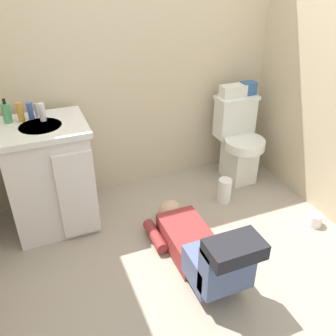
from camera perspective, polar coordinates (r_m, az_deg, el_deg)
The scene contains 14 objects.
ground_plane at distance 2.64m, azimuth 2.51°, elevation -13.56°, with size 2.93×3.07×0.04m, color #9F917E.
wall_back at distance 2.96m, azimuth -6.01°, elevation 18.46°, with size 2.59×0.08×2.40m, color beige.
toilet at distance 3.33m, azimuth 10.87°, elevation 4.22°, with size 0.36×0.46×0.75m.
vanity_cabinet at distance 2.78m, azimuth -17.80°, elevation -1.20°, with size 0.60×0.53×0.82m.
faucet at distance 2.72m, azimuth -19.73°, elevation 8.43°, with size 0.02×0.02×0.10m, color silver.
person_plumber at distance 2.42m, azimuth 5.00°, elevation -12.18°, with size 0.39×1.06×0.52m.
tissue_box at distance 3.21m, azimuth 10.07°, elevation 11.70°, with size 0.22×0.11×0.10m, color silver.
toiletry_bag at distance 3.29m, azimuth 12.36°, elevation 12.01°, with size 0.12×0.09×0.11m, color #33598C.
soap_dispenser at distance 2.70m, azimuth -23.76°, elevation 7.84°, with size 0.06×0.06×0.17m.
bottle_amber at distance 2.67m, azimuth -21.94°, elevation 8.03°, with size 0.04×0.04×0.13m, color gold.
bottle_blue at distance 2.70m, azimuth -20.58°, elevation 8.31°, with size 0.04×0.04×0.12m, color #4462B4.
bottle_white at distance 2.64m, azimuth -18.96°, elevation 8.22°, with size 0.04×0.04×0.12m, color silver.
paper_towel_roll at distance 3.08m, azimuth 8.77°, elevation -3.50°, with size 0.11×0.11×0.21m, color white.
toilet_paper_roll at distance 3.04m, azimuth 21.78°, elevation -7.48°, with size 0.11×0.11×0.10m, color white.
Camera 1 is at (-0.82, -1.71, 1.82)m, focal length 39.27 mm.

